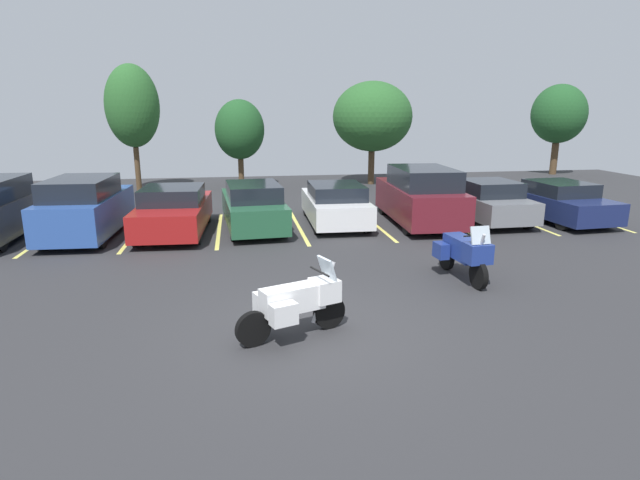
{
  "coord_description": "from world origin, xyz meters",
  "views": [
    {
      "loc": [
        -1.26,
        -8.58,
        3.85
      ],
      "look_at": [
        0.55,
        2.62,
        0.98
      ],
      "focal_mm": 29.26,
      "sensor_mm": 36.0,
      "label": 1
    }
  ],
  "objects_px": {
    "car_green": "(253,206)",
    "car_navy": "(555,201)",
    "car_blue": "(86,208)",
    "car_white": "(335,204)",
    "motorcycle_second": "(465,252)",
    "car_maroon": "(420,196)",
    "motorcycle_touring": "(296,302)",
    "car_red": "(174,211)",
    "car_grey": "(486,201)"
  },
  "relations": [
    {
      "from": "motorcycle_second",
      "to": "car_navy",
      "type": "relative_size",
      "value": 0.43
    },
    {
      "from": "car_red",
      "to": "car_grey",
      "type": "height_order",
      "value": "car_red"
    },
    {
      "from": "motorcycle_touring",
      "to": "car_maroon",
      "type": "bearing_deg",
      "value": 58.11
    },
    {
      "from": "car_maroon",
      "to": "motorcycle_touring",
      "type": "bearing_deg",
      "value": -121.89
    },
    {
      "from": "car_grey",
      "to": "motorcycle_second",
      "type": "bearing_deg",
      "value": -120.14
    },
    {
      "from": "motorcycle_touring",
      "to": "car_blue",
      "type": "distance_m",
      "value": 9.88
    },
    {
      "from": "motorcycle_second",
      "to": "car_white",
      "type": "relative_size",
      "value": 0.49
    },
    {
      "from": "car_blue",
      "to": "car_grey",
      "type": "relative_size",
      "value": 1.06
    },
    {
      "from": "car_white",
      "to": "car_navy",
      "type": "height_order",
      "value": "car_white"
    },
    {
      "from": "car_green",
      "to": "car_blue",
      "type": "bearing_deg",
      "value": -175.67
    },
    {
      "from": "car_blue",
      "to": "car_green",
      "type": "height_order",
      "value": "car_blue"
    },
    {
      "from": "car_grey",
      "to": "car_navy",
      "type": "bearing_deg",
      "value": -3.2
    },
    {
      "from": "car_white",
      "to": "car_navy",
      "type": "relative_size",
      "value": 0.88
    },
    {
      "from": "motorcycle_touring",
      "to": "car_grey",
      "type": "relative_size",
      "value": 0.46
    },
    {
      "from": "motorcycle_second",
      "to": "car_white",
      "type": "bearing_deg",
      "value": 105.77
    },
    {
      "from": "car_red",
      "to": "car_grey",
      "type": "bearing_deg",
      "value": 1.06
    },
    {
      "from": "motorcycle_touring",
      "to": "car_navy",
      "type": "bearing_deg",
      "value": 39.24
    },
    {
      "from": "car_blue",
      "to": "motorcycle_second",
      "type": "bearing_deg",
      "value": -30.77
    },
    {
      "from": "motorcycle_second",
      "to": "car_grey",
      "type": "xyz_separation_m",
      "value": [
        3.5,
        6.03,
        0.04
      ]
    },
    {
      "from": "car_blue",
      "to": "car_navy",
      "type": "distance_m",
      "value": 15.71
    },
    {
      "from": "motorcycle_touring",
      "to": "car_blue",
      "type": "xyz_separation_m",
      "value": [
        -5.51,
        8.2,
        0.28
      ]
    },
    {
      "from": "car_maroon",
      "to": "car_white",
      "type": "bearing_deg",
      "value": 171.66
    },
    {
      "from": "car_blue",
      "to": "car_red",
      "type": "bearing_deg",
      "value": 1.7
    },
    {
      "from": "car_green",
      "to": "car_white",
      "type": "bearing_deg",
      "value": 4.52
    },
    {
      "from": "car_green",
      "to": "car_white",
      "type": "relative_size",
      "value": 1.1
    },
    {
      "from": "car_red",
      "to": "motorcycle_touring",
      "type": "bearing_deg",
      "value": -70.57
    },
    {
      "from": "car_red",
      "to": "car_green",
      "type": "height_order",
      "value": "car_green"
    },
    {
      "from": "car_blue",
      "to": "car_navy",
      "type": "relative_size",
      "value": 0.93
    },
    {
      "from": "car_navy",
      "to": "car_grey",
      "type": "bearing_deg",
      "value": 176.8
    },
    {
      "from": "car_red",
      "to": "car_navy",
      "type": "relative_size",
      "value": 0.95
    },
    {
      "from": "motorcycle_second",
      "to": "car_white",
      "type": "height_order",
      "value": "car_white"
    },
    {
      "from": "motorcycle_touring",
      "to": "car_maroon",
      "type": "distance_m",
      "value": 9.88
    },
    {
      "from": "car_green",
      "to": "car_maroon",
      "type": "bearing_deg",
      "value": -2.01
    },
    {
      "from": "motorcycle_touring",
      "to": "car_red",
      "type": "height_order",
      "value": "car_red"
    },
    {
      "from": "motorcycle_touring",
      "to": "car_grey",
      "type": "bearing_deg",
      "value": 47.88
    },
    {
      "from": "car_green",
      "to": "car_navy",
      "type": "relative_size",
      "value": 0.97
    },
    {
      "from": "car_navy",
      "to": "car_green",
      "type": "bearing_deg",
      "value": 178.64
    },
    {
      "from": "car_maroon",
      "to": "car_blue",
      "type": "bearing_deg",
      "value": -179.0
    },
    {
      "from": "motorcycle_second",
      "to": "car_green",
      "type": "xyz_separation_m",
      "value": [
        -4.59,
        6.14,
        0.07
      ]
    },
    {
      "from": "car_red",
      "to": "car_green",
      "type": "relative_size",
      "value": 0.98
    },
    {
      "from": "motorcycle_touring",
      "to": "motorcycle_second",
      "type": "relative_size",
      "value": 0.93
    },
    {
      "from": "car_blue",
      "to": "car_red",
      "type": "distance_m",
      "value": 2.6
    },
    {
      "from": "car_green",
      "to": "car_white",
      "type": "xyz_separation_m",
      "value": [
        2.79,
        0.22,
        -0.04
      ]
    },
    {
      "from": "car_blue",
      "to": "car_white",
      "type": "distance_m",
      "value": 7.9
    },
    {
      "from": "car_white",
      "to": "car_maroon",
      "type": "distance_m",
      "value": 2.9
    },
    {
      "from": "car_grey",
      "to": "car_white",
      "type": "bearing_deg",
      "value": 176.42
    },
    {
      "from": "motorcycle_second",
      "to": "car_green",
      "type": "relative_size",
      "value": 0.44
    },
    {
      "from": "car_green",
      "to": "car_grey",
      "type": "relative_size",
      "value": 1.1
    },
    {
      "from": "car_navy",
      "to": "motorcycle_touring",
      "type": "bearing_deg",
      "value": -140.76
    },
    {
      "from": "car_maroon",
      "to": "car_green",
      "type": "bearing_deg",
      "value": 177.99
    }
  ]
}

